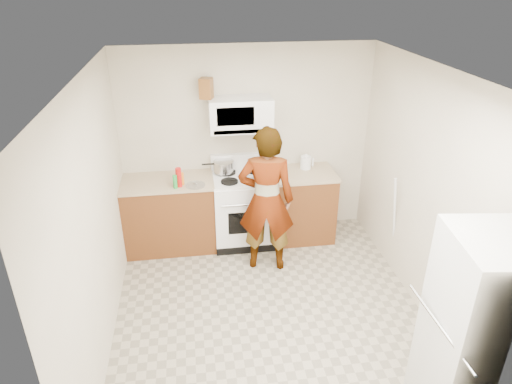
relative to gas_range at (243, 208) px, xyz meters
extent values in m
plane|color=gray|center=(0.10, -1.48, -0.49)|extent=(3.60, 3.60, 0.00)
cube|color=beige|center=(0.10, 0.31, 0.76)|extent=(3.20, 0.02, 2.50)
cube|color=beige|center=(1.69, -1.48, 0.76)|extent=(0.02, 3.60, 2.50)
cube|color=brown|center=(-0.94, 0.01, -0.04)|extent=(1.12, 0.62, 0.90)
cube|color=tan|center=(-0.94, 0.01, 0.43)|extent=(1.14, 0.64, 0.03)
cube|color=brown|center=(0.78, 0.01, -0.04)|extent=(0.80, 0.62, 0.90)
cube|color=tan|center=(0.78, 0.01, 0.43)|extent=(0.82, 0.64, 0.03)
cube|color=white|center=(0.00, -0.01, -0.04)|extent=(0.76, 0.65, 0.90)
cube|color=white|center=(0.00, -0.01, 0.43)|extent=(0.76, 0.62, 0.03)
cube|color=white|center=(0.00, 0.28, 0.54)|extent=(0.76, 0.08, 0.20)
cube|color=white|center=(0.00, 0.13, 1.21)|extent=(0.76, 0.38, 0.40)
imported|color=tan|center=(0.20, -0.61, 0.40)|extent=(0.72, 0.54, 1.78)
cube|color=silver|center=(1.41, -2.94, 0.36)|extent=(0.79, 0.79, 1.70)
cylinder|color=white|center=(0.84, 0.13, 0.53)|extent=(0.16, 0.16, 0.17)
cube|color=brown|center=(-0.40, 0.16, 1.53)|extent=(0.18, 0.18, 0.24)
cylinder|color=#B9BABE|center=(-0.23, 0.14, 0.54)|extent=(0.32, 0.32, 0.14)
cube|color=silver|center=(0.14, -0.16, 0.47)|extent=(0.28, 0.22, 0.05)
cylinder|color=#BB100E|center=(-0.79, -0.18, 0.57)|extent=(0.08, 0.08, 0.24)
cylinder|color=orange|center=(-0.75, -0.14, 0.53)|extent=(0.06, 0.06, 0.15)
cylinder|color=#1A8F33|center=(-0.83, -0.22, 0.53)|extent=(0.06, 0.06, 0.16)
cylinder|color=silver|center=(-0.60, -0.19, 0.46)|extent=(0.26, 0.26, 0.01)
cylinder|color=silver|center=(1.68, -0.85, 0.13)|extent=(0.23, 0.17, 1.21)
camera|label=1|loc=(-0.60, -5.19, 2.80)|focal=32.00mm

